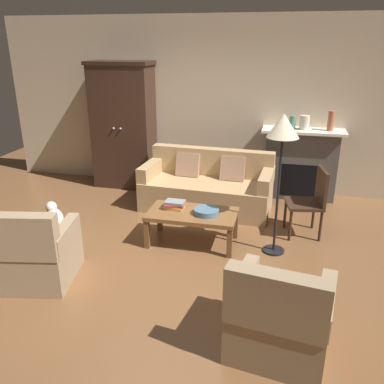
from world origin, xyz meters
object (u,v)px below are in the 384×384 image
Objects in this scene: armoire at (123,126)px; armchair_near_right at (279,319)px; mantel_vase_cream at (304,123)px; mantel_vase_jade at (292,122)px; side_chair_wooden at (312,198)px; coffee_table at (192,216)px; armchair_near_left at (34,254)px; dog at (55,217)px; book_stack at (174,205)px; fruit_bowl at (206,211)px; floor_lamp at (283,134)px; mantel_vase_terracotta at (331,121)px; fireplace at (300,164)px; couch at (207,188)px.

armoire is 2.39× the size of armchair_near_right.
armchair_near_right is (-0.19, -3.62, -0.91)m from mantel_vase_cream.
side_chair_wooden is at bearing -77.21° from mantel_vase_jade.
mantel_vase_cream is at bearing 1.17° from armoire.
armchair_near_left is (-1.41, -1.22, -0.05)m from coffee_table.
side_chair_wooden reaches higher than dog.
armchair_near_left reaches higher than book_stack.
fruit_bowl is 1.30m from floor_lamp.
coffee_table is at bearing 40.84° from armchair_near_left.
dog is at bearing -148.91° from mantel_vase_terracotta.
mantel_vase_terracotta is at bearing 45.49° from armchair_near_left.
fruit_bowl is at bearing 4.72° from dog.
coffee_table is 1.82m from dog.
armchair_near_right is (1.12, -1.69, -0.05)m from coffee_table.
fruit_bowl is at bearing -8.88° from book_stack.
fireplace is at bearing 177.30° from mantel_vase_terracotta.
armoire is at bearing 156.30° from couch.
mantel_vase_cream is (1.35, 0.76, 0.91)m from couch.
fruit_bowl is 1.39m from side_chair_wooden.
fireplace is 2.36m from coffee_table.
side_chair_wooden reaches higher than couch.
mantel_vase_jade is (-0.18, -0.02, 0.65)m from fireplace.
mantel_vase_cream is (-0.00, -0.02, 0.66)m from fireplace.
armchair_near_left is at bearing -69.27° from dog.
coffee_table is 2.72m from mantel_vase_terracotta.
couch is 1.80m from mantel_vase_cream.
dog is at bearing -94.71° from armoire.
dog is at bearing -171.62° from book_stack.
mantel_vase_jade reaches higher than dog.
armchair_near_left reaches higher than coffee_table.
mantel_vase_terracotta is 0.33× the size of armchair_near_left.
couch is at bearing -150.07° from fireplace.
armoire is at bearing 85.29° from dog.
mantel_vase_cream is 0.71× the size of mantel_vase_terracotta.
armchair_near_right is 1.87× the size of dog.
coffee_table is at bearing -124.09° from mantel_vase_cream.
couch is at bearing -23.70° from armoire.
coffee_table is 0.20m from fruit_bowl.
book_stack is at bearing 177.92° from floor_lamp.
fruit_bowl is 1.19× the size of book_stack.
book_stack is (-0.20, -1.12, 0.15)m from couch.
armchair_near_right is at bearing -56.41° from coffee_table.
armchair_near_left is (-1.59, -1.21, -0.14)m from fruit_bowl.
fireplace is at bearing 34.30° from dog.
floor_lamp is (-0.67, -1.92, 0.18)m from mantel_vase_terracotta.
mantel_vase_terracotta is (3.33, 0.06, 0.22)m from armoire.
fruit_bowl is 2.01m from armchair_near_left.
mantel_vase_jade is 1.55m from side_chair_wooden.
armchair_near_left is at bearing -85.80° from armoire.
fruit_bowl is 0.34× the size of armchair_near_left.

